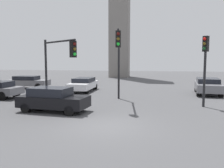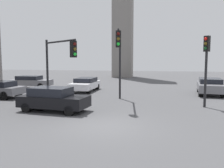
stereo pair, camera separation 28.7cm
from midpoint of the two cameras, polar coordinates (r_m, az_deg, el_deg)
The scene contains 8 objects.
ground_plane at distance 11.76m, azimuth -2.34°, elevation -9.79°, with size 99.21×99.21×0.00m, color #4C4C4F.
traffic_light_0 at distance 17.19m, azimuth 1.04°, elevation 7.84°, with size 0.83×4.57×5.28m.
traffic_light_1 at distance 17.03m, azimuth 20.30°, elevation 5.79°, with size 0.45×0.49×4.61m.
traffic_light_2 at distance 16.78m, azimuth -12.68°, elevation 6.16°, with size 3.31×2.96×4.52m.
car_0 at distance 15.23m, azimuth -14.06°, elevation -3.42°, with size 4.29×2.21×1.45m.
car_2 at distance 23.37m, azimuth 20.99°, elevation -0.35°, with size 2.51×4.70×1.40m.
car_3 at distance 27.47m, azimuth -19.15°, elevation 0.52°, with size 4.28×1.95×1.32m.
car_4 at distance 24.01m, azimuth -6.97°, elevation -0.01°, with size 1.97×4.46×1.28m.
Camera 1 is at (2.25, -11.08, 3.21)m, focal length 39.50 mm.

